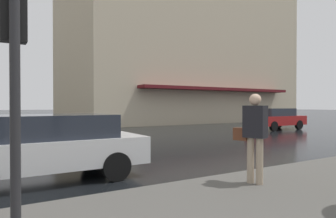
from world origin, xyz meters
The scene contains 5 objects.
haussmann_block_corner centered at (19.87, -20.36, 9.82)m, with size 15.94×22.12×20.06m.
traffic_signal_post centered at (-3.69, -3.27, 2.39)m, with size 0.44×0.30×3.10m.
car_red centered at (5.50, -19.46, 0.76)m, with size 1.85×4.10×1.41m.
car_white centered at (-1.00, -4.13, 0.76)m, with size 1.85×4.10×1.41m.
pedestrian_approaching_kerb centered at (-3.88, -7.26, 1.13)m, with size 0.65×0.38×1.68m.
Camera 1 is at (-7.84, -2.98, 1.61)m, focal length 32.04 mm.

